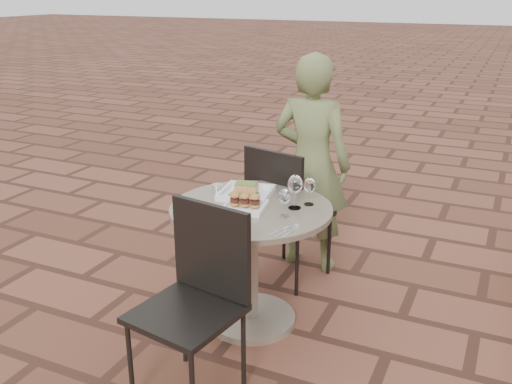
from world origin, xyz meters
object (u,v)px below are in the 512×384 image
at_px(diner, 311,164).
at_px(plate_tuna, 224,221).
at_px(chair_near, 198,286).
at_px(plate_sliders, 245,204).
at_px(plate_salmon, 246,192).
at_px(cafe_table, 251,247).
at_px(chair_far, 283,205).

distance_m(diner, plate_tuna, 1.13).
distance_m(chair_near, plate_sliders, 0.61).
bearing_deg(diner, plate_tuna, 88.00).
xyz_separation_m(diner, plate_salmon, (-0.15, -0.70, 0.01)).
xyz_separation_m(chair_near, plate_sliders, (-0.03, 0.57, 0.21)).
height_order(chair_near, plate_salmon, chair_near).
height_order(diner, plate_salmon, diner).
height_order(diner, plate_tuna, diner).
bearing_deg(cafe_table, plate_sliders, -107.81).
distance_m(plate_salmon, plate_sliders, 0.21).
bearing_deg(chair_far, plate_tuna, 104.46).
relative_size(chair_near, plate_sliders, 3.66).
xyz_separation_m(chair_far, plate_tuna, (0.00, -0.81, 0.20)).
relative_size(cafe_table, plate_tuna, 2.65).
xyz_separation_m(plate_salmon, plate_sliders, (0.09, -0.19, 0.01)).
bearing_deg(chair_near, chair_far, 101.48).
height_order(cafe_table, chair_near, chair_near).
bearing_deg(plate_sliders, cafe_table, 72.19).
bearing_deg(plate_tuna, cafe_table, 85.35).
bearing_deg(diner, plate_salmon, 79.47).
relative_size(diner, plate_sliders, 5.87).
bearing_deg(chair_near, plate_tuna, 105.91).
distance_m(diner, plate_sliders, 0.90).
height_order(chair_far, plate_sliders, chair_far).
bearing_deg(diner, chair_near, 90.36).
distance_m(chair_far, plate_salmon, 0.44).
bearing_deg(plate_tuna, plate_salmon, 100.41).
xyz_separation_m(diner, plate_sliders, (-0.07, -0.90, 0.02)).
distance_m(cafe_table, chair_far, 0.54).
distance_m(chair_far, diner, 0.38).
xyz_separation_m(cafe_table, chair_near, (0.02, -0.62, 0.07)).
xyz_separation_m(cafe_table, plate_sliders, (-0.02, -0.05, 0.28)).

